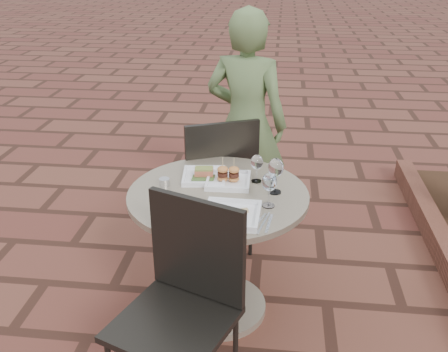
# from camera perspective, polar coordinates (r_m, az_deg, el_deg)

# --- Properties ---
(ground) EXTENTS (60.00, 60.00, 0.00)m
(ground) POSITION_cam_1_polar(r_m,az_deg,el_deg) (3.00, -4.81, -13.16)
(ground) COLOR #582F22
(ground) RESTS_ON ground
(cafe_table) EXTENTS (0.90, 0.90, 0.73)m
(cafe_table) POSITION_cam_1_polar(r_m,az_deg,el_deg) (2.60, -0.66, -6.69)
(cafe_table) COLOR gray
(cafe_table) RESTS_ON ground
(chair_far) EXTENTS (0.58, 0.58, 0.93)m
(chair_far) POSITION_cam_1_polar(r_m,az_deg,el_deg) (3.06, -0.72, -0.01)
(chair_far) COLOR black
(chair_far) RESTS_ON ground
(chair_near) EXTENTS (0.57, 0.57, 0.93)m
(chair_near) POSITION_cam_1_polar(r_m,az_deg,el_deg) (2.12, -4.51, -12.99)
(chair_near) COLOR black
(chair_near) RESTS_ON ground
(diner) EXTENTS (0.62, 0.48, 1.51)m
(diner) POSITION_cam_1_polar(r_m,az_deg,el_deg) (3.34, 2.56, 5.95)
(diner) COLOR #4F6537
(diner) RESTS_ON ground
(plate_salmon) EXTENTS (0.24, 0.24, 0.06)m
(plate_salmon) POSITION_cam_1_polar(r_m,az_deg,el_deg) (2.61, -2.30, 0.07)
(plate_salmon) COLOR white
(plate_salmon) RESTS_ON cafe_table
(plate_sliders) EXTENTS (0.23, 0.23, 0.14)m
(plate_sliders) POSITION_cam_1_polar(r_m,az_deg,el_deg) (2.56, 0.49, -0.24)
(plate_sliders) COLOR white
(plate_sliders) RESTS_ON cafe_table
(plate_tuna) EXTENTS (0.26, 0.26, 0.03)m
(plate_tuna) POSITION_cam_1_polar(r_m,az_deg,el_deg) (2.25, 0.87, -4.39)
(plate_tuna) COLOR white
(plate_tuna) RESTS_ON cafe_table
(wine_glass_right) EXTENTS (0.07, 0.07, 0.17)m
(wine_glass_right) POSITION_cam_1_polar(r_m,az_deg,el_deg) (2.30, 5.22, -0.80)
(wine_glass_right) COLOR white
(wine_glass_right) RESTS_ON cafe_table
(wine_glass_mid) EXTENTS (0.06, 0.06, 0.15)m
(wine_glass_mid) POSITION_cam_1_polar(r_m,az_deg,el_deg) (2.54, 3.77, 1.52)
(wine_glass_mid) COLOR white
(wine_glass_mid) RESTS_ON cafe_table
(wine_glass_far) EXTENTS (0.08, 0.08, 0.18)m
(wine_glass_far) POSITION_cam_1_polar(r_m,az_deg,el_deg) (2.43, 5.93, 0.84)
(wine_glass_far) COLOR white
(wine_glass_far) RESTS_ON cafe_table
(steel_ramekin) EXTENTS (0.07, 0.07, 0.04)m
(steel_ramekin) POSITION_cam_1_polar(r_m,az_deg,el_deg) (2.55, -6.83, -0.71)
(steel_ramekin) COLOR silver
(steel_ramekin) RESTS_ON cafe_table
(cutlery_set) EXTENTS (0.12, 0.21, 0.00)m
(cutlery_set) POSITION_cam_1_polar(r_m,az_deg,el_deg) (2.21, 4.53, -5.40)
(cutlery_set) COLOR silver
(cutlery_set) RESTS_ON cafe_table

